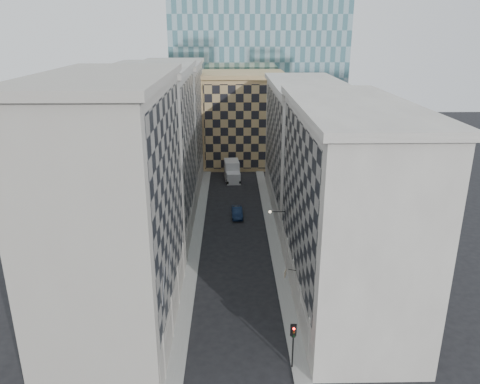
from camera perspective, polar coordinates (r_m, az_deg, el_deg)
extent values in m
cube|color=gray|center=(64.58, -5.30, -5.55)|extent=(1.50, 100.00, 0.15)
cube|color=gray|center=(64.67, 4.06, -5.47)|extent=(1.50, 100.00, 0.15)
cube|color=#9F988F|center=(43.71, -14.99, -2.37)|extent=(10.00, 22.00, 23.00)
cube|color=gray|center=(42.27, -8.73, -0.49)|extent=(0.25, 19.36, 18.00)
cube|color=#9F988F|center=(47.35, -8.11, -13.58)|extent=(0.45, 21.12, 3.20)
cube|color=#9F988F|center=(40.97, -16.45, 13.22)|extent=(10.80, 22.80, 0.70)
cylinder|color=#9F988F|center=(40.38, -9.77, -19.21)|extent=(0.90, 0.90, 4.40)
cylinder|color=#9F988F|center=(44.76, -8.76, -14.84)|extent=(0.90, 0.90, 4.40)
cylinder|color=#9F988F|center=(49.37, -7.95, -11.26)|extent=(0.90, 0.90, 4.40)
cylinder|color=#9F988F|center=(54.14, -7.31, -8.30)|extent=(0.90, 0.90, 4.40)
cube|color=gray|center=(64.38, -10.55, 4.47)|extent=(10.00, 22.00, 22.00)
cube|color=gray|center=(63.40, -6.25, 5.86)|extent=(0.25, 19.36, 17.00)
cube|color=gray|center=(66.78, -5.98, -3.27)|extent=(0.45, 21.12, 3.20)
cube|color=gray|center=(62.49, -11.20, 14.58)|extent=(10.80, 22.80, 0.70)
cylinder|color=gray|center=(59.04, -6.77, -5.82)|extent=(0.90, 0.90, 4.40)
cylinder|color=gray|center=(64.04, -6.33, -3.73)|extent=(0.90, 0.90, 4.40)
cylinder|color=gray|center=(69.11, -5.95, -1.94)|extent=(0.90, 0.90, 4.40)
cylinder|color=gray|center=(74.25, -5.62, -0.39)|extent=(0.90, 0.90, 4.40)
cube|color=#9F988F|center=(85.72, -8.26, 7.95)|extent=(10.00, 22.00, 21.00)
cube|color=gray|center=(84.98, -5.01, 9.00)|extent=(0.25, 19.36, 16.00)
cube|color=#9F988F|center=(87.44, -4.86, 2.29)|extent=(0.45, 21.12, 3.20)
cube|color=#9F988F|center=(84.28, -8.63, 15.19)|extent=(10.80, 22.80, 0.70)
cylinder|color=#9F988F|center=(79.43, -5.33, 0.95)|extent=(0.90, 0.90, 4.40)
cylinder|color=#9F988F|center=(84.65, -5.08, 2.13)|extent=(0.90, 0.90, 4.40)
cylinder|color=#9F988F|center=(89.91, -4.86, 3.17)|extent=(0.90, 0.90, 4.40)
cylinder|color=#9F988F|center=(95.20, -4.67, 4.09)|extent=(0.90, 0.90, 4.40)
cube|color=#A7A199|center=(48.10, 12.76, -2.08)|extent=(10.00, 26.00, 20.00)
cube|color=gray|center=(46.65, 7.07, -0.45)|extent=(0.25, 22.88, 15.00)
cube|color=#A7A199|center=(50.85, 6.70, -11.00)|extent=(0.45, 24.96, 3.20)
cube|color=#A7A199|center=(45.44, 13.74, 10.16)|extent=(10.80, 26.80, 0.70)
cylinder|color=#A7A199|center=(41.98, 8.88, -17.44)|extent=(0.90, 0.90, 4.40)
cylinder|color=#A7A199|center=(46.19, 7.78, -13.60)|extent=(0.90, 0.90, 4.40)
cylinder|color=#A7A199|center=(50.57, 6.89, -10.41)|extent=(0.90, 0.90, 4.40)
cylinder|color=#A7A199|center=(55.10, 6.16, -7.73)|extent=(0.90, 0.90, 4.40)
cylinder|color=#A7A199|center=(59.74, 5.55, -5.46)|extent=(0.90, 0.90, 4.40)
cube|color=#A7A199|center=(73.52, 7.90, 5.26)|extent=(10.00, 28.00, 19.00)
cube|color=gray|center=(72.56, 4.12, 6.43)|extent=(0.25, 24.64, 14.00)
cube|color=#A7A199|center=(75.23, 4.01, -0.56)|extent=(0.45, 26.88, 3.20)
cube|color=#A7A199|center=(71.78, 8.27, 12.91)|extent=(10.80, 28.80, 0.70)
cube|color=tan|center=(98.15, 0.31, 8.70)|extent=(16.00, 14.00, 18.00)
cube|color=tan|center=(91.19, 0.43, 7.87)|extent=(15.20, 0.25, 16.50)
cube|color=tan|center=(96.85, 0.32, 14.17)|extent=(16.80, 14.80, 0.80)
cube|color=#292620|center=(111.20, -0.93, 12.56)|extent=(6.00, 6.00, 28.00)
cube|color=#292620|center=(110.43, -0.97, 20.16)|extent=(7.00, 7.00, 1.40)
cylinder|color=gray|center=(38.06, -9.32, -11.21)|extent=(0.10, 2.33, 2.33)
cylinder|color=gray|center=(41.52, -8.59, -8.41)|extent=(0.10, 2.33, 2.33)
cylinder|color=black|center=(56.75, 4.59, -2.41)|extent=(1.80, 0.08, 0.08)
sphere|color=#FFE5B2|center=(56.67, 3.68, -2.42)|extent=(0.36, 0.36, 0.36)
cylinder|color=black|center=(41.45, 6.44, -18.80)|extent=(0.13, 0.13, 3.03)
cube|color=black|center=(40.22, 6.55, -16.52)|extent=(0.33, 0.28, 1.04)
cube|color=black|center=(40.36, 6.53, -16.37)|extent=(0.52, 0.06, 1.18)
sphere|color=#FF0C07|center=(39.90, 6.59, -16.23)|extent=(0.19, 0.19, 0.19)
sphere|color=#331E05|center=(40.10, 6.57, -16.64)|extent=(0.19, 0.19, 0.19)
sphere|color=black|center=(40.31, 6.55, -17.05)|extent=(0.19, 0.19, 0.19)
cube|color=silver|center=(86.42, -0.83, 1.75)|extent=(2.73, 2.93, 2.05)
cube|color=silver|center=(89.01, -1.01, 2.77)|extent=(2.96, 4.30, 3.53)
cylinder|color=black|center=(85.62, -1.53, 1.21)|extent=(0.43, 1.05, 1.02)
cylinder|color=black|center=(85.82, -0.02, 1.26)|extent=(0.43, 1.05, 1.02)
cylinder|color=black|center=(90.59, -1.80, 2.24)|extent=(0.43, 1.05, 1.02)
cylinder|color=black|center=(90.78, -0.37, 2.28)|extent=(0.43, 1.05, 1.02)
imported|color=#0F1D37|center=(70.96, -0.36, -2.51)|extent=(1.75, 4.62, 1.50)
cylinder|color=black|center=(47.94, 6.38, -9.41)|extent=(0.79, 0.34, 0.06)
cube|color=beige|center=(48.06, 5.52, -9.86)|extent=(0.31, 0.70, 0.72)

